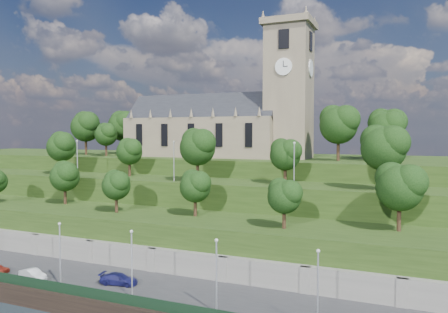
% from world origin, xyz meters
% --- Properties ---
extents(ground, '(320.00, 320.00, 0.00)m').
position_xyz_m(ground, '(0.00, 0.00, 0.00)').
color(ground, black).
rests_on(ground, ground).
extents(promenade, '(160.00, 12.00, 2.00)m').
position_xyz_m(promenade, '(0.00, 6.00, 1.00)').
color(promenade, '#2D2D30').
rests_on(promenade, ground).
extents(quay_wall, '(160.00, 0.50, 2.20)m').
position_xyz_m(quay_wall, '(0.00, -0.05, 1.10)').
color(quay_wall, black).
rests_on(quay_wall, ground).
extents(fence, '(160.00, 0.10, 1.20)m').
position_xyz_m(fence, '(0.00, 0.60, 2.60)').
color(fence, black).
rests_on(fence, promenade).
extents(retaining_wall, '(160.00, 2.10, 5.00)m').
position_xyz_m(retaining_wall, '(0.00, 11.97, 2.50)').
color(retaining_wall, slate).
rests_on(retaining_wall, ground).
extents(embankment_lower, '(160.00, 12.00, 8.00)m').
position_xyz_m(embankment_lower, '(0.00, 18.00, 4.00)').
color(embankment_lower, '#223913').
rests_on(embankment_lower, ground).
extents(embankment_upper, '(160.00, 10.00, 12.00)m').
position_xyz_m(embankment_upper, '(0.00, 29.00, 6.00)').
color(embankment_upper, '#223913').
rests_on(embankment_upper, ground).
extents(hilltop, '(160.00, 32.00, 15.00)m').
position_xyz_m(hilltop, '(0.00, 50.00, 7.50)').
color(hilltop, '#223913').
rests_on(hilltop, ground).
extents(church, '(38.60, 12.35, 27.60)m').
position_xyz_m(church, '(0.79, 45.98, 22.52)').
color(church, '#71634F').
rests_on(church, hilltop).
extents(trees_lower, '(68.46, 8.90, 8.36)m').
position_xyz_m(trees_lower, '(7.02, 18.54, 12.84)').
color(trees_lower, black).
rests_on(trees_lower, embankment_lower).
extents(trees_upper, '(64.08, 8.39, 9.08)m').
position_xyz_m(trees_upper, '(5.55, 27.87, 17.63)').
color(trees_upper, black).
rests_on(trees_upper, embankment_upper).
extents(trees_hilltop, '(70.30, 15.57, 10.16)m').
position_xyz_m(trees_hilltop, '(1.08, 44.84, 21.47)').
color(trees_hilltop, black).
rests_on(trees_hilltop, hilltop).
extents(lamp_posts_promenade, '(60.36, 0.36, 7.48)m').
position_xyz_m(lamp_posts_promenade, '(-2.00, 2.50, 6.34)').
color(lamp_posts_promenade, '#B2B2B7').
rests_on(lamp_posts_promenade, promenade).
extents(lamp_posts_upper, '(40.36, 0.36, 6.62)m').
position_xyz_m(lamp_posts_upper, '(0.00, 26.00, 15.89)').
color(lamp_posts_upper, '#B2B2B7').
rests_on(lamp_posts_upper, embankment_upper).
extents(car_middle, '(4.18, 2.13, 1.31)m').
position_xyz_m(car_middle, '(-6.59, 2.72, 2.66)').
color(car_middle, '#B1B2B6').
rests_on(car_middle, promenade).
extents(car_right, '(4.78, 2.63, 1.31)m').
position_xyz_m(car_right, '(4.07, 5.44, 2.66)').
color(car_right, '#171851').
rests_on(car_right, promenade).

